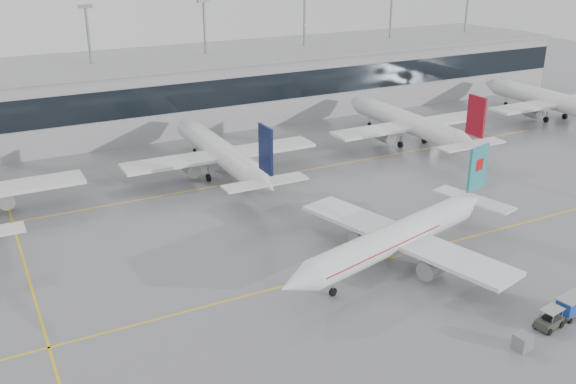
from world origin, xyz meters
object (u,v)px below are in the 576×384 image
air_canada_jet (401,236)px  gse_unit (523,342)px  baggage_tug (549,321)px  baggage_cart (571,304)px

air_canada_jet → gse_unit: air_canada_jet is taller
air_canada_jet → baggage_tug: air_canada_jet is taller
baggage_tug → gse_unit: 4.81m
baggage_tug → gse_unit: baggage_tug is taller
air_canada_jet → baggage_cart: (8.01, -16.14, -2.13)m
baggage_cart → baggage_tug: bearing=180.0°
gse_unit → air_canada_jet: bearing=83.4°
air_canada_jet → baggage_tug: size_ratio=8.34×
air_canada_jet → gse_unit: size_ratio=23.86×
air_canada_jet → baggage_cart: size_ratio=9.68×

